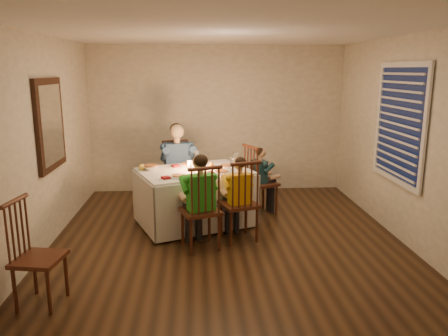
{
  "coord_description": "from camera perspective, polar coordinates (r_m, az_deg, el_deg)",
  "views": [
    {
      "loc": [
        -0.39,
        -5.31,
        2.17
      ],
      "look_at": [
        -0.03,
        0.15,
        0.94
      ],
      "focal_mm": 35.0,
      "sensor_mm": 36.0,
      "label": 1
    }
  ],
  "objects": [
    {
      "name": "ground",
      "position": [
        5.75,
        0.42,
        -9.47
      ],
      "size": [
        5.0,
        5.0,
        0.0
      ],
      "primitive_type": "plane",
      "color": "black",
      "rests_on": "ground"
    },
    {
      "name": "wall_left",
      "position": [
        5.69,
        -22.81,
        2.92
      ],
      "size": [
        0.02,
        5.0,
        2.6
      ],
      "primitive_type": "cube",
      "color": "silver",
      "rests_on": "ground"
    },
    {
      "name": "wall_right",
      "position": [
        5.99,
        22.48,
        3.39
      ],
      "size": [
        0.02,
        5.0,
        2.6
      ],
      "primitive_type": "cube",
      "color": "silver",
      "rests_on": "ground"
    },
    {
      "name": "wall_back",
      "position": [
        7.87,
        -0.89,
        6.36
      ],
      "size": [
        4.5,
        0.02,
        2.6
      ],
      "primitive_type": "cube",
      "color": "silver",
      "rests_on": "ground"
    },
    {
      "name": "ceiling",
      "position": [
        5.34,
        0.47,
        17.33
      ],
      "size": [
        5.0,
        5.0,
        0.0
      ],
      "primitive_type": "plane",
      "color": "white",
      "rests_on": "wall_back"
    },
    {
      "name": "dining_table",
      "position": [
        6.19,
        -3.87,
        -2.34
      ],
      "size": [
        1.81,
        1.58,
        0.76
      ],
      "rotation": [
        0.0,
        0.0,
        0.38
      ],
      "color": "silver",
      "rests_on": "ground"
    },
    {
      "name": "chair_adult",
      "position": [
        7.07,
        -5.92,
        -5.22
      ],
      "size": [
        0.53,
        0.51,
        1.08
      ],
      "primitive_type": null,
      "rotation": [
        0.0,
        0.0,
        0.23
      ],
      "color": "black",
      "rests_on": "ground"
    },
    {
      "name": "chair_near_left",
      "position": [
        5.54,
        -3.05,
        -10.35
      ],
      "size": [
        0.56,
        0.54,
        1.08
      ],
      "primitive_type": null,
      "rotation": [
        0.0,
        0.0,
        3.48
      ],
      "color": "black",
      "rests_on": "ground"
    },
    {
      "name": "chair_near_right",
      "position": [
        5.8,
        1.92,
        -9.28
      ],
      "size": [
        0.55,
        0.54,
        1.08
      ],
      "primitive_type": null,
      "rotation": [
        0.0,
        0.0,
        3.46
      ],
      "color": "black",
      "rests_on": "ground"
    },
    {
      "name": "chair_end",
      "position": [
        6.82,
        4.77,
        -5.88
      ],
      "size": [
        0.57,
        0.58,
        1.08
      ],
      "primitive_type": null,
      "rotation": [
        0.0,
        0.0,
        2.01
      ],
      "color": "black",
      "rests_on": "ground"
    },
    {
      "name": "chair_extra",
      "position": [
        4.67,
        -22.5,
        -16.03
      ],
      "size": [
        0.47,
        0.49,
        1.03
      ],
      "primitive_type": null,
      "rotation": [
        0.0,
        0.0,
        1.4
      ],
      "color": "black",
      "rests_on": "ground"
    },
    {
      "name": "adult",
      "position": [
        7.07,
        -5.92,
        -5.22
      ],
      "size": [
        0.61,
        0.58,
        1.36
      ],
      "primitive_type": null,
      "rotation": [
        0.0,
        0.0,
        0.23
      ],
      "color": "navy",
      "rests_on": "ground"
    },
    {
      "name": "child_green",
      "position": [
        5.54,
        -3.05,
        -10.35
      ],
      "size": [
        0.53,
        0.51,
        1.19
      ],
      "primitive_type": null,
      "rotation": [
        0.0,
        0.0,
        3.48
      ],
      "color": "green",
      "rests_on": "ground"
    },
    {
      "name": "child_yellow",
      "position": [
        5.8,
        1.92,
        -9.28
      ],
      "size": [
        0.46,
        0.44,
        1.11
      ],
      "primitive_type": null,
      "rotation": [
        0.0,
        0.0,
        3.46
      ],
      "color": "#EFAA1A",
      "rests_on": "ground"
    },
    {
      "name": "child_teal",
      "position": [
        6.82,
        4.77,
        -5.88
      ],
      "size": [
        0.42,
        0.43,
        1.03
      ],
      "primitive_type": null,
      "rotation": [
        0.0,
        0.0,
        2.01
      ],
      "color": "#19383F",
      "rests_on": "ground"
    },
    {
      "name": "setting_adult",
      "position": [
        6.44,
        -4.82,
        0.4
      ],
      "size": [
        0.34,
        0.34,
        0.02
      ],
      "primitive_type": "cylinder",
      "rotation": [
        0.0,
        0.0,
        0.38
      ],
      "color": "white",
      "rests_on": "dining_table"
    },
    {
      "name": "setting_green",
      "position": [
        5.75,
        -5.9,
        -1.12
      ],
      "size": [
        0.34,
        0.34,
        0.02
      ],
      "primitive_type": "cylinder",
      "rotation": [
        0.0,
        0.0,
        0.38
      ],
      "color": "white",
      "rests_on": "dining_table"
    },
    {
      "name": "setting_yellow",
      "position": [
        5.98,
        -0.3,
        -0.53
      ],
      "size": [
        0.34,
        0.34,
        0.02
      ],
      "primitive_type": "cylinder",
      "rotation": [
        0.0,
        0.0,
        0.38
      ],
      "color": "white",
      "rests_on": "dining_table"
    },
    {
      "name": "setting_teal",
      "position": [
        6.33,
        0.31,
        0.22
      ],
      "size": [
        0.34,
        0.34,
        0.02
      ],
      "primitive_type": "cylinder",
      "rotation": [
        0.0,
        0.0,
        0.38
      ],
      "color": "white",
      "rests_on": "dining_table"
    },
    {
      "name": "candle_left",
      "position": [
        6.11,
        -4.4,
        0.11
      ],
      "size": [
        0.06,
        0.06,
        0.1
      ],
      "primitive_type": "cylinder",
      "color": "white",
      "rests_on": "dining_table"
    },
    {
      "name": "candle_right",
      "position": [
        6.16,
        -3.25,
        0.23
      ],
      "size": [
        0.06,
        0.06,
        0.1
      ],
      "primitive_type": "cylinder",
      "color": "white",
      "rests_on": "dining_table"
    },
    {
      "name": "squash",
      "position": [
        6.22,
        -10.7,
        0.12
      ],
      "size": [
        0.09,
        0.09,
        0.09
      ],
      "primitive_type": "sphere",
      "color": "yellow",
      "rests_on": "dining_table"
    },
    {
      "name": "orange_fruit",
      "position": [
        6.28,
        -1.72,
        0.4
      ],
      "size": [
        0.08,
        0.08,
        0.08
      ],
      "primitive_type": "sphere",
      "color": "orange",
      "rests_on": "dining_table"
    },
    {
      "name": "serving_bowl",
      "position": [
        6.24,
        -9.58,
        0.04
      ],
      "size": [
        0.31,
        0.31,
        0.06
      ],
      "primitive_type": "imported",
      "rotation": [
        0.0,
        0.0,
        0.58
      ],
      "color": "white",
      "rests_on": "dining_table"
    },
    {
      "name": "wall_mirror",
      "position": [
        5.94,
        -21.75,
        5.33
      ],
      "size": [
        0.06,
        0.95,
        1.15
      ],
      "color": "black",
      "rests_on": "wall_left"
    },
    {
      "name": "window_blinds",
      "position": [
        6.04,
        21.86,
        5.43
      ],
      "size": [
        0.07,
        1.34,
        1.54
      ],
      "color": "#0D1534",
      "rests_on": "wall_right"
    }
  ]
}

